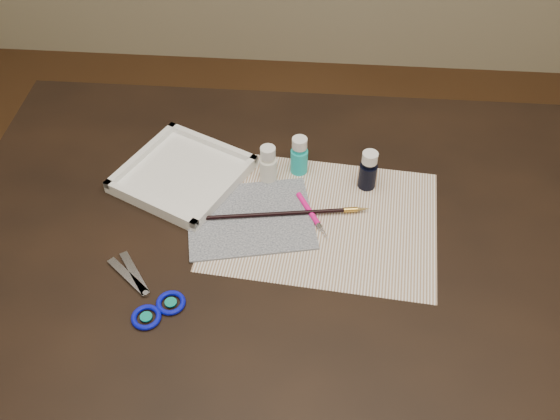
# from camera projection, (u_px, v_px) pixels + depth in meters

# --- Properties ---
(ground) EXTENTS (3.50, 3.50, 0.02)m
(ground) POSITION_uv_depth(u_px,v_px,m) (280.00, 407.00, 1.77)
(ground) COLOR #422614
(ground) RESTS_ON ground
(table) EXTENTS (1.30, 0.90, 0.75)m
(table) POSITION_uv_depth(u_px,v_px,m) (280.00, 333.00, 1.49)
(table) COLOR black
(table) RESTS_ON ground
(paper) EXTENTS (0.47, 0.38, 0.00)m
(paper) POSITION_uv_depth(u_px,v_px,m) (322.00, 220.00, 1.23)
(paper) COLOR white
(paper) RESTS_ON table
(canvas) EXTENTS (0.28, 0.24, 0.00)m
(canvas) POSITION_uv_depth(u_px,v_px,m) (250.00, 218.00, 1.23)
(canvas) COLOR black
(canvas) RESTS_ON paper
(paint_bottle_white) EXTENTS (0.04, 0.04, 0.09)m
(paint_bottle_white) POSITION_uv_depth(u_px,v_px,m) (268.00, 164.00, 1.28)
(paint_bottle_white) COLOR white
(paint_bottle_white) RESTS_ON table
(paint_bottle_cyan) EXTENTS (0.04, 0.04, 0.09)m
(paint_bottle_cyan) POSITION_uv_depth(u_px,v_px,m) (299.00, 155.00, 1.30)
(paint_bottle_cyan) COLOR #1BC0C3
(paint_bottle_cyan) RESTS_ON table
(paint_bottle_navy) EXTENTS (0.04, 0.04, 0.09)m
(paint_bottle_navy) POSITION_uv_depth(u_px,v_px,m) (368.00, 170.00, 1.27)
(paint_bottle_navy) COLOR black
(paint_bottle_navy) RESTS_ON table
(paintbrush) EXTENTS (0.33, 0.06, 0.01)m
(paintbrush) POSITION_uv_depth(u_px,v_px,m) (289.00, 213.00, 1.23)
(paintbrush) COLOR black
(paintbrush) RESTS_ON canvas
(craft_knife) EXTENTS (0.07, 0.12, 0.01)m
(craft_knife) POSITION_uv_depth(u_px,v_px,m) (313.00, 216.00, 1.23)
(craft_knife) COLOR #F51189
(craft_knife) RESTS_ON paper
(scissors) EXTENTS (0.22, 0.21, 0.01)m
(scissors) POSITION_uv_depth(u_px,v_px,m) (137.00, 289.00, 1.11)
(scissors) COLOR silver
(scissors) RESTS_ON table
(palette_tray) EXTENTS (0.31, 0.31, 0.03)m
(palette_tray) POSITION_uv_depth(u_px,v_px,m) (183.00, 174.00, 1.31)
(palette_tray) COLOR white
(palette_tray) RESTS_ON table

